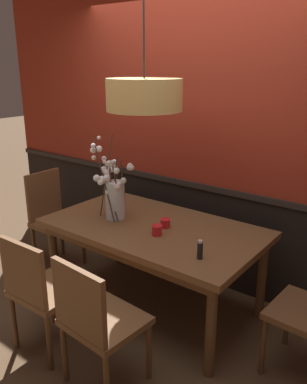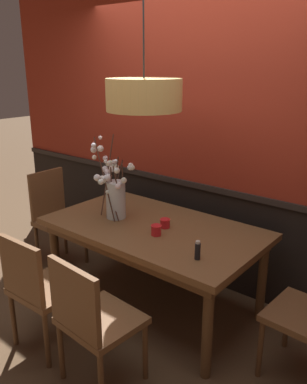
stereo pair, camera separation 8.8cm
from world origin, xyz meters
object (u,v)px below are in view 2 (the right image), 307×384
(chair_head_west_end, at_px, (55,213))
(candle_holder_nearer_edge, at_px, (165,223))
(chair_far_side_left, at_px, (189,211))
(pendant_lamp, at_px, (144,95))
(condiment_bottle, at_px, (198,251))
(dining_table, at_px, (154,235))
(candle_holder_nearer_center, at_px, (156,230))
(chair_near_side_left, at_px, (39,286))
(chair_near_side_right, at_px, (92,317))
(chair_far_side_right, at_px, (236,224))
(vase_with_blossoms, at_px, (114,194))

(chair_head_west_end, distance_m, candle_holder_nearer_edge, 1.39)
(chair_far_side_left, height_order, pendant_lamp, pendant_lamp)
(candle_holder_nearer_edge, distance_m, condiment_bottle, 0.57)
(pendant_lamp, bearing_deg, dining_table, 81.28)
(chair_head_west_end, relative_size, candle_holder_nearer_center, 11.88)
(chair_near_side_left, relative_size, candle_holder_nearer_center, 10.91)
(chair_head_west_end, xyz_separation_m, chair_near_side_right, (1.53, -0.90, -0.04))
(dining_table, distance_m, chair_far_side_right, 0.93)
(chair_head_west_end, height_order, pendant_lamp, pendant_lamp)
(candle_holder_nearer_edge, bearing_deg, chair_near_side_left, -112.58)
(chair_far_side_left, xyz_separation_m, candle_holder_nearer_edge, (0.35, -0.87, 0.23))
(chair_far_side_right, xyz_separation_m, condiment_bottle, (0.31, -1.14, 0.26))
(vase_with_blossoms, bearing_deg, condiment_bottle, -11.67)
(chair_far_side_right, relative_size, chair_near_side_right, 1.09)
(chair_near_side_right, height_order, condiment_bottle, chair_near_side_right)
(chair_far_side_left, height_order, candle_holder_nearer_edge, chair_far_side_left)
(condiment_bottle, bearing_deg, chair_near_side_right, -116.49)
(vase_with_blossoms, distance_m, condiment_bottle, 0.98)
(condiment_bottle, bearing_deg, dining_table, 155.98)
(chair_head_west_end, bearing_deg, candle_holder_nearer_center, -4.84)
(vase_with_blossoms, bearing_deg, chair_far_side_left, 83.58)
(dining_table, height_order, chair_near_side_right, chair_near_side_right)
(chair_far_side_right, bearing_deg, candle_holder_nearer_edge, -101.55)
(dining_table, distance_m, chair_near_side_left, 0.96)
(candle_holder_nearer_center, bearing_deg, vase_with_blossoms, 172.24)
(chair_near_side_left, bearing_deg, pendant_lamp, 71.44)
(pendant_lamp, bearing_deg, chair_near_side_right, -71.47)
(chair_far_side_right, bearing_deg, pendant_lamp, -106.50)
(chair_far_side_right, height_order, chair_far_side_left, chair_far_side_left)
(vase_with_blossoms, relative_size, candle_holder_nearer_center, 8.35)
(dining_table, height_order, chair_near_side_left, chair_near_side_left)
(chair_far_side_left, xyz_separation_m, vase_with_blossoms, (-0.11, -0.96, 0.40))
(dining_table, relative_size, chair_near_side_right, 1.94)
(pendant_lamp, bearing_deg, candle_holder_nearer_center, -16.48)
(chair_head_west_end, distance_m, candle_holder_nearer_center, 1.43)
(chair_far_side_left, distance_m, condiment_bottle, 1.45)
(chair_far_side_left, distance_m, candle_holder_nearer_center, 1.12)
(chair_head_west_end, bearing_deg, candle_holder_nearer_edge, 1.57)
(dining_table, bearing_deg, pendant_lamp, -98.72)
(chair_near_side_right, distance_m, chair_near_side_left, 0.55)
(pendant_lamp, bearing_deg, candle_holder_nearer_edge, 45.01)
(chair_far_side_left, bearing_deg, dining_table, -73.97)
(dining_table, xyz_separation_m, condiment_bottle, (0.59, -0.26, 0.14))
(dining_table, bearing_deg, chair_far_side_left, 106.03)
(chair_far_side_right, height_order, vase_with_blossoms, vase_with_blossoms)
(chair_head_west_end, xyz_separation_m, vase_with_blossoms, (0.90, -0.05, 0.41))
(dining_table, height_order, chair_far_side_right, chair_far_side_right)
(chair_near_side_right, bearing_deg, dining_table, 106.04)
(chair_near_side_right, bearing_deg, chair_near_side_left, 179.27)
(vase_with_blossoms, bearing_deg, candle_holder_nearer_edge, 10.81)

